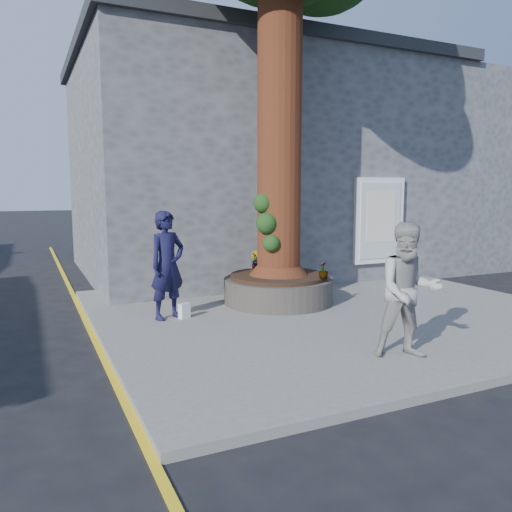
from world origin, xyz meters
name	(u,v)px	position (x,y,z in m)	size (l,w,h in m)	color
ground	(291,337)	(0.00, 0.00, 0.00)	(120.00, 120.00, 0.00)	black
pavement	(332,312)	(1.50, 1.00, 0.06)	(9.00, 8.00, 0.12)	slate
yellow_line	(96,344)	(-3.05, 1.00, 0.00)	(0.10, 30.00, 0.01)	yellow
stone_shop	(251,168)	(2.50, 7.20, 3.16)	(10.30, 8.30, 6.30)	#4E5054
neighbour_shop	(442,176)	(10.50, 7.20, 3.00)	(6.00, 8.00, 6.00)	#4E5054
planter	(278,289)	(0.80, 2.00, 0.41)	(2.30, 2.30, 0.60)	black
man	(167,265)	(-1.67, 1.67, 1.12)	(0.73, 0.48, 1.99)	black
woman	(409,291)	(0.84, -1.88, 1.08)	(0.93, 0.73, 1.92)	#9E9C97
shopping_bag	(184,311)	(-1.40, 1.55, 0.26)	(0.20, 0.12, 0.28)	white
plant_a	(254,260)	(0.63, 2.85, 0.92)	(0.21, 0.14, 0.40)	gray
plant_b	(255,260)	(0.65, 2.85, 0.93)	(0.23, 0.22, 0.41)	gray
plant_c	(323,270)	(1.37, 1.15, 0.90)	(0.20, 0.20, 0.35)	gray
plant_d	(294,260)	(1.65, 2.85, 0.86)	(0.25, 0.22, 0.27)	gray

